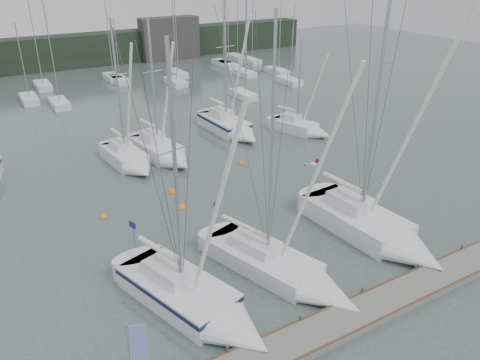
# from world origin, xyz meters

# --- Properties ---
(ground) EXTENTS (160.00, 160.00, 0.00)m
(ground) POSITION_xyz_m (0.00, 0.00, 0.00)
(ground) COLOR #445250
(ground) RESTS_ON ground
(dock) EXTENTS (24.00, 2.00, 0.40)m
(dock) POSITION_xyz_m (0.00, -5.00, 0.20)
(dock) COLOR #61615C
(dock) RESTS_ON ground
(far_treeline) EXTENTS (90.00, 4.00, 5.00)m
(far_treeline) POSITION_xyz_m (0.00, 62.00, 2.50)
(far_treeline) COLOR black
(far_treeline) RESTS_ON ground
(far_building_right) EXTENTS (10.00, 3.00, 7.00)m
(far_building_right) POSITION_xyz_m (18.00, 60.00, 3.50)
(far_building_right) COLOR #393735
(far_building_right) RESTS_ON ground
(mast_forest) EXTENTS (57.12, 26.66, 14.37)m
(mast_forest) POSITION_xyz_m (1.58, 45.46, 0.48)
(mast_forest) COLOR silver
(mast_forest) RESTS_ON ground
(sailboat_near_left) EXTENTS (5.67, 9.85, 14.42)m
(sailboat_near_left) POSITION_xyz_m (-5.75, -0.95, 0.61)
(sailboat_near_left) COLOR silver
(sailboat_near_left) RESTS_ON ground
(sailboat_near_center) EXTENTS (5.60, 10.22, 15.17)m
(sailboat_near_center) POSITION_xyz_m (-0.32, -1.07, 0.50)
(sailboat_near_center) COLOR silver
(sailboat_near_center) RESTS_ON ground
(sailboat_near_right) EXTENTS (4.11, 10.73, 18.35)m
(sailboat_near_right) POSITION_xyz_m (6.83, -0.63, 0.65)
(sailboat_near_right) COLOR silver
(sailboat_near_right) RESTS_ON ground
(sailboat_mid_b) EXTENTS (3.24, 7.34, 12.83)m
(sailboat_mid_b) POSITION_xyz_m (-2.94, 18.42, 0.58)
(sailboat_mid_b) COLOR silver
(sailboat_mid_b) RESTS_ON ground
(sailboat_mid_c) EXTENTS (3.85, 8.09, 12.62)m
(sailboat_mid_c) POSITION_xyz_m (0.12, 18.44, 0.64)
(sailboat_mid_c) COLOR silver
(sailboat_mid_c) RESTS_ON ground
(sailboat_mid_d) EXTENTS (3.29, 9.02, 14.18)m
(sailboat_mid_d) POSITION_xyz_m (8.49, 21.22, 0.66)
(sailboat_mid_d) COLOR silver
(sailboat_mid_d) RESTS_ON ground
(sailboat_mid_e) EXTENTS (4.33, 7.00, 9.93)m
(sailboat_mid_e) POSITION_xyz_m (14.86, 17.72, 0.51)
(sailboat_mid_e) COLOR silver
(sailboat_mid_e) RESTS_ON ground
(buoy_a) EXTENTS (0.60, 0.60, 0.60)m
(buoy_a) POSITION_xyz_m (-2.12, 9.75, 0.00)
(buoy_a) COLOR orange
(buoy_a) RESTS_ON ground
(buoy_b) EXTENTS (0.56, 0.56, 0.56)m
(buoy_b) POSITION_xyz_m (5.55, 14.45, 0.00)
(buoy_b) COLOR orange
(buoy_b) RESTS_ON ground
(buoy_c) EXTENTS (0.52, 0.52, 0.52)m
(buoy_c) POSITION_xyz_m (-7.31, 11.28, 0.00)
(buoy_c) COLOR orange
(buoy_c) RESTS_ON ground
(seagull) EXTENTS (0.91, 0.50, 0.19)m
(seagull) POSITION_xyz_m (1.98, 0.61, 5.96)
(seagull) COLOR white
(seagull) RESTS_ON ground
(buoy_d) EXTENTS (0.63, 0.63, 0.63)m
(buoy_d) POSITION_xyz_m (-1.77, 12.42, 0.00)
(buoy_d) COLOR orange
(buoy_d) RESTS_ON ground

